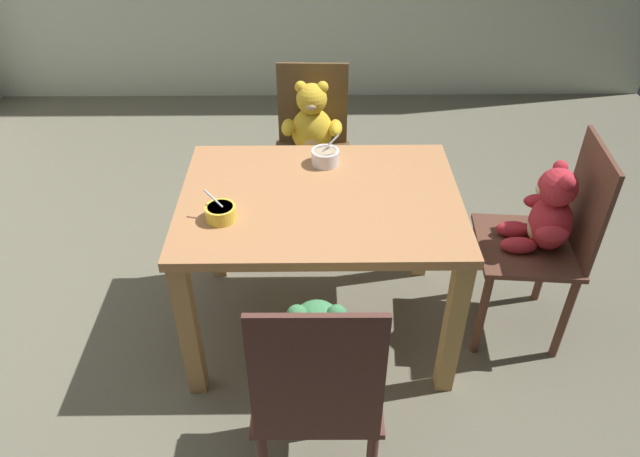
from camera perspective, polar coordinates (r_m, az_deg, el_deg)
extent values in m
cube|color=#6A6654|center=(2.79, 0.01, -9.37)|extent=(5.20, 5.20, 0.04)
cube|color=#BA7D4E|center=(2.33, 0.01, 2.78)|extent=(1.10, 0.81, 0.04)
cube|color=#AC814B|center=(2.33, -12.55, -9.60)|extent=(0.07, 0.07, 0.67)
cube|color=#AF874A|center=(2.34, 12.72, -9.40)|extent=(0.07, 0.07, 0.67)
cube|color=#AD8551|center=(2.87, -10.21, 0.84)|extent=(0.07, 0.07, 0.67)
cube|color=#AD804E|center=(2.87, 10.04, 0.97)|extent=(0.07, 0.07, 0.67)
cube|color=brown|center=(3.06, -0.80, 6.67)|extent=(0.41, 0.38, 0.02)
cube|color=brown|center=(3.11, -0.72, 11.94)|extent=(0.36, 0.03, 0.44)
cylinder|color=brown|center=(3.07, -3.97, 1.50)|extent=(0.04, 0.04, 0.44)
cylinder|color=brown|center=(3.06, 2.25, 1.41)|extent=(0.04, 0.04, 0.44)
cylinder|color=brown|center=(3.32, -3.55, 4.55)|extent=(0.04, 0.04, 0.44)
cylinder|color=brown|center=(3.31, 2.21, 4.48)|extent=(0.04, 0.04, 0.44)
ellipsoid|color=gold|center=(3.05, -0.78, 9.43)|extent=(0.22, 0.19, 0.24)
ellipsoid|color=#DDB68E|center=(3.00, -0.82, 8.71)|extent=(0.12, 0.07, 0.15)
sphere|color=gold|center=(2.96, -0.81, 12.42)|extent=(0.15, 0.15, 0.15)
ellipsoid|color=#DDB68E|center=(2.92, -0.85, 11.77)|extent=(0.06, 0.06, 0.05)
sphere|color=gold|center=(2.95, -1.89, 13.52)|extent=(0.06, 0.06, 0.06)
sphere|color=gold|center=(2.95, 0.25, 13.50)|extent=(0.06, 0.06, 0.06)
ellipsoid|color=gold|center=(3.02, -3.10, 9.73)|extent=(0.07, 0.14, 0.07)
ellipsoid|color=gold|center=(3.01, 1.50, 9.69)|extent=(0.07, 0.14, 0.07)
ellipsoid|color=gold|center=(2.98, -1.98, 6.87)|extent=(0.08, 0.16, 0.07)
ellipsoid|color=gold|center=(2.98, 0.28, 6.85)|extent=(0.08, 0.16, 0.07)
cube|color=brown|center=(2.61, 19.27, -1.63)|extent=(0.43, 0.45, 0.02)
cube|color=brown|center=(2.54, 24.50, 2.47)|extent=(0.05, 0.39, 0.46)
cylinder|color=brown|center=(2.85, 14.37, -2.92)|extent=(0.04, 0.04, 0.44)
cylinder|color=brown|center=(2.59, 15.36, -8.00)|extent=(0.04, 0.04, 0.44)
cylinder|color=brown|center=(2.94, 20.89, -3.14)|extent=(0.04, 0.04, 0.44)
cylinder|color=brown|center=(2.68, 22.53, -8.06)|extent=(0.04, 0.04, 0.44)
ellipsoid|color=#BD2B36|center=(2.56, 21.33, 0.50)|extent=(0.19, 0.21, 0.23)
ellipsoid|color=beige|center=(2.55, 20.11, 0.35)|extent=(0.07, 0.11, 0.14)
sphere|color=#BD2B36|center=(2.47, 21.98, 3.71)|extent=(0.15, 0.15, 0.15)
ellipsoid|color=beige|center=(2.46, 20.70, 3.57)|extent=(0.06, 0.07, 0.05)
sphere|color=#BD2B36|center=(2.49, 22.22, 5.48)|extent=(0.06, 0.06, 0.06)
sphere|color=#BD2B36|center=(2.40, 22.81, 4.14)|extent=(0.06, 0.06, 0.06)
ellipsoid|color=#BD2B36|center=(2.63, 20.42, 2.47)|extent=(0.13, 0.07, 0.06)
ellipsoid|color=#BD2B36|center=(2.45, 21.50, -0.49)|extent=(0.13, 0.07, 0.06)
ellipsoid|color=#BD2B36|center=(2.62, 18.21, -0.07)|extent=(0.15, 0.08, 0.07)
ellipsoid|color=#BD2B36|center=(2.53, 18.64, -1.55)|extent=(0.15, 0.08, 0.07)
cube|color=brown|center=(1.96, -0.27, -14.93)|extent=(0.41, 0.38, 0.02)
cube|color=brown|center=(1.65, -0.30, -14.38)|extent=(0.37, 0.02, 0.49)
cylinder|color=brown|center=(2.25, 4.29, -15.33)|extent=(0.04, 0.04, 0.44)
cylinder|color=brown|center=(2.25, -4.79, -15.34)|extent=(0.04, 0.04, 0.44)
cube|color=tan|center=(1.94, -0.27, -14.40)|extent=(0.37, 0.35, 0.04)
ellipsoid|color=#418650|center=(1.79, -0.29, -13.48)|extent=(0.20, 0.17, 0.22)
ellipsoid|color=#D9B58D|center=(1.84, -0.29, -12.42)|extent=(0.11, 0.06, 0.13)
sphere|color=#418650|center=(1.67, -0.31, -9.51)|extent=(0.15, 0.15, 0.15)
ellipsoid|color=#D9B58D|center=(1.72, -0.30, -8.43)|extent=(0.06, 0.05, 0.05)
sphere|color=#418650|center=(1.63, 1.61, -8.35)|extent=(0.06, 0.06, 0.06)
sphere|color=#418650|center=(1.63, -2.24, -8.36)|extent=(0.06, 0.06, 0.06)
ellipsoid|color=#418650|center=(1.79, 3.31, -12.28)|extent=(0.06, 0.13, 0.06)
ellipsoid|color=#418650|center=(1.79, -3.88, -12.29)|extent=(0.06, 0.13, 0.06)
ellipsoid|color=#418650|center=(1.93, 1.35, -12.28)|extent=(0.07, 0.15, 0.07)
ellipsoid|color=#418650|center=(1.93, -1.90, -12.28)|extent=(0.07, 0.15, 0.07)
cylinder|color=silver|center=(2.51, 0.51, 6.92)|extent=(0.12, 0.12, 0.06)
cylinder|color=silver|center=(2.52, 0.51, 6.40)|extent=(0.06, 0.06, 0.01)
cylinder|color=beige|center=(2.50, 0.52, 7.43)|extent=(0.10, 0.10, 0.01)
cylinder|color=#BCBCC1|center=(2.49, 1.05, 8.27)|extent=(0.07, 0.05, 0.06)
ellipsoid|color=#BCBCC1|center=(2.50, 0.34, 7.31)|extent=(0.04, 0.04, 0.01)
cylinder|color=yellow|center=(2.20, -9.56, 1.51)|extent=(0.11, 0.11, 0.06)
cylinder|color=yellow|center=(2.22, -9.50, 1.03)|extent=(0.06, 0.06, 0.01)
cylinder|color=beige|center=(2.19, -9.62, 2.00)|extent=(0.09, 0.09, 0.01)
cylinder|color=#BCBCC1|center=(2.19, -10.26, 2.86)|extent=(0.07, 0.04, 0.06)
ellipsoid|color=#BCBCC1|center=(2.19, -9.43, 1.86)|extent=(0.04, 0.03, 0.01)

